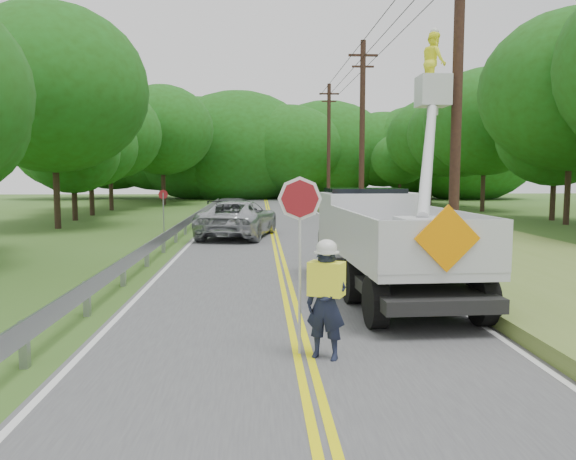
{
  "coord_description": "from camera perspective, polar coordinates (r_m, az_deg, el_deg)",
  "views": [
    {
      "loc": [
        -0.67,
        -7.19,
        2.84
      ],
      "look_at": [
        0.0,
        6.0,
        1.5
      ],
      "focal_mm": 35.24,
      "sensor_mm": 36.0,
      "label": 1
    }
  ],
  "objects": [
    {
      "name": "bucket_truck",
      "position": [
        14.17,
        9.78,
        0.51
      ],
      "size": [
        3.7,
        7.56,
        6.77
      ],
      "color": "black",
      "rests_on": "road"
    },
    {
      "name": "stop_sign_permanent",
      "position": [
        26.39,
        -12.47,
        2.39
      ],
      "size": [
        0.44,
        0.1,
        2.08
      ],
      "color": "gray",
      "rests_on": "ground"
    },
    {
      "name": "suv_silver",
      "position": [
        25.05,
        -5.02,
        1.16
      ],
      "size": [
        3.76,
        6.24,
        1.62
      ],
      "primitive_type": "imported",
      "rotation": [
        0.0,
        0.0,
        2.95
      ],
      "color": "#ABAEB3",
      "rests_on": "road"
    },
    {
      "name": "treeline_left",
      "position": [
        38.13,
        -18.34,
        10.35
      ],
      "size": [
        11.26,
        54.98,
        11.22
      ],
      "color": "#332319",
      "rests_on": "ground"
    },
    {
      "name": "treeline_horizon",
      "position": [
        63.42,
        -0.75,
        8.18
      ],
      "size": [
        57.03,
        15.24,
        12.73
      ],
      "color": "#1E4B11",
      "rests_on": "ground"
    },
    {
      "name": "tall_grass_verge",
      "position": [
        22.73,
        17.11,
        -1.27
      ],
      "size": [
        7.0,
        96.0,
        0.3
      ],
      "primitive_type": "cube",
      "color": "olive",
      "rests_on": "ground"
    },
    {
      "name": "guardrail",
      "position": [
        22.46,
        -11.47,
        -0.17
      ],
      "size": [
        0.18,
        48.0,
        0.77
      ],
      "color": "gray",
      "rests_on": "ground"
    },
    {
      "name": "flagger",
      "position": [
        8.6,
        3.79,
        -6.51
      ],
      "size": [
        1.09,
        0.63,
        2.76
      ],
      "color": "#191E33",
      "rests_on": "road"
    },
    {
      "name": "treeline_right",
      "position": [
        36.02,
        25.17,
        10.92
      ],
      "size": [
        12.01,
        53.15,
        12.06
      ],
      "color": "#332319",
      "rests_on": "ground"
    },
    {
      "name": "utility_poles",
      "position": [
        24.98,
        10.43,
        11.27
      ],
      "size": [
        1.6,
        43.3,
        10.0
      ],
      "color": "black",
      "rests_on": "ground"
    },
    {
      "name": "suv_darkgrey",
      "position": [
        31.73,
        -5.5,
        1.96
      ],
      "size": [
        2.85,
        5.24,
        1.44
      ],
      "primitive_type": "imported",
      "rotation": [
        0.0,
        0.0,
        2.97
      ],
      "color": "#313438",
      "rests_on": "road"
    },
    {
      "name": "ground",
      "position": [
        7.76,
        2.34,
        -15.67
      ],
      "size": [
        140.0,
        140.0,
        0.0
      ],
      "primitive_type": "plane",
      "color": "#335118",
      "rests_on": "ground"
    },
    {
      "name": "road",
      "position": [
        21.39,
        -1.09,
        -1.82
      ],
      "size": [
        7.2,
        96.0,
        0.03
      ],
      "color": "#494A4C",
      "rests_on": "ground"
    }
  ]
}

